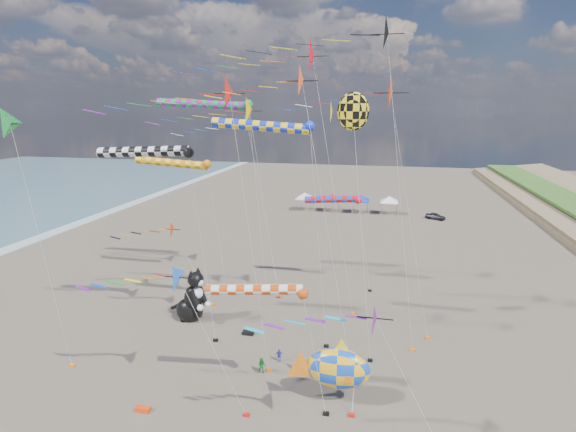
% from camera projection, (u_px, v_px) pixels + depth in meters
% --- Properties ---
extents(delta_kite_0, '(9.80, 1.91, 9.51)m').
position_uv_depth(delta_kite_0, '(373.00, 330.00, 20.48)').
color(delta_kite_0, '#75168B').
rests_on(delta_kite_0, ground).
extents(delta_kite_1, '(13.30, 2.47, 24.11)m').
position_uv_depth(delta_kite_1, '(375.00, 39.00, 29.85)').
color(delta_kite_1, black).
rests_on(delta_kite_1, ground).
extents(delta_kite_3, '(10.66, 1.72, 7.92)m').
position_uv_depth(delta_kite_3, '(154.00, 234.00, 41.82)').
color(delta_kite_3, red).
rests_on(delta_kite_3, ground).
extents(delta_kite_4, '(13.29, 2.32, 20.25)m').
position_uv_depth(delta_kite_4, '(194.00, 97.00, 28.32)').
color(delta_kite_4, red).
rests_on(delta_kite_4, ground).
extents(delta_kite_5, '(10.56, 1.88, 17.72)m').
position_uv_depth(delta_kite_5, '(234.00, 127.00, 43.12)').
color(delta_kite_5, '#228ED5').
rests_on(delta_kite_5, ground).
extents(delta_kite_6, '(9.24, 1.88, 9.56)m').
position_uv_depth(delta_kite_6, '(180.00, 283.00, 25.94)').
color(delta_kite_6, blue).
rests_on(delta_kite_6, ground).
extents(delta_kite_7, '(16.13, 2.92, 23.81)m').
position_uv_depth(delta_kite_7, '(295.00, 58.00, 36.50)').
color(delta_kite_7, red).
rests_on(delta_kite_7, ground).
extents(delta_kite_8, '(12.08, 2.65, 19.29)m').
position_uv_depth(delta_kite_8, '(244.00, 113.00, 40.51)').
color(delta_kite_8, yellow).
rests_on(delta_kite_8, ground).
extents(delta_kite_9, '(11.08, 2.07, 20.77)m').
position_uv_depth(delta_kite_9, '(279.00, 86.00, 26.69)').
color(delta_kite_9, '#FF5220').
rests_on(delta_kite_9, ground).
extents(delta_kite_10, '(11.52, 2.78, 20.66)m').
position_uv_depth(delta_kite_10, '(390.00, 95.00, 32.57)').
color(delta_kite_10, '#CD4618').
rests_on(delta_kite_10, ground).
extents(windsock_0, '(9.14, 0.81, 13.30)m').
position_uv_depth(windsock_0, '(176.00, 164.00, 43.98)').
color(windsock_0, orange).
rests_on(windsock_0, ground).
extents(windsock_1, '(7.50, 0.66, 8.08)m').
position_uv_depth(windsock_1, '(260.00, 291.00, 26.22)').
color(windsock_1, '#C4430D').
rests_on(windsock_1, ground).
extents(windsock_2, '(10.76, 0.85, 18.91)m').
position_uv_depth(windsock_2, '(207.00, 105.00, 42.79)').
color(windsock_2, '#18894A').
rests_on(windsock_2, ground).
extents(windsock_3, '(8.92, 0.80, 15.35)m').
position_uv_depth(windsock_3, '(148.00, 153.00, 33.30)').
color(windsock_3, black).
rests_on(windsock_3, ground).
extents(windsock_4, '(8.85, 0.78, 17.26)m').
position_uv_depth(windsock_4, '(266.00, 127.00, 31.98)').
color(windsock_4, '#152AD6').
rests_on(windsock_4, ground).
extents(windsock_5, '(6.94, 0.73, 9.74)m').
position_uv_depth(windsock_5, '(335.00, 200.00, 44.19)').
color(windsock_5, red).
rests_on(windsock_5, ground).
extents(angelfish_kite, '(3.74, 3.02, 19.21)m').
position_uv_depth(angelfish_kite, '(350.00, 114.00, 31.13)').
color(angelfish_kite, yellow).
rests_on(angelfish_kite, ground).
extents(cat_inflatable, '(4.06, 2.99, 4.93)m').
position_uv_depth(cat_inflatable, '(192.00, 294.00, 38.85)').
color(cat_inflatable, black).
rests_on(cat_inflatable, ground).
extents(fish_inflatable, '(5.37, 2.31, 4.52)m').
position_uv_depth(fish_inflatable, '(337.00, 368.00, 27.61)').
color(fish_inflatable, blue).
rests_on(fish_inflatable, ground).
extents(person_adult, '(0.66, 0.63, 1.51)m').
position_uv_depth(person_adult, '(302.00, 363.00, 31.32)').
color(person_adult, gray).
rests_on(person_adult, ground).
extents(child_green, '(0.58, 0.46, 1.17)m').
position_uv_depth(child_green, '(262.00, 366.00, 31.33)').
color(child_green, '#19752C').
rests_on(child_green, ground).
extents(child_blue, '(0.63, 0.40, 1.00)m').
position_uv_depth(child_blue, '(279.00, 355.00, 32.82)').
color(child_blue, '#2F34B2').
rests_on(child_blue, ground).
extents(kite_bag_1, '(0.90, 0.44, 0.30)m').
position_uv_depth(kite_bag_1, '(143.00, 409.00, 27.46)').
color(kite_bag_1, red).
rests_on(kite_bag_1, ground).
extents(kite_bag_2, '(0.90, 0.44, 0.30)m').
position_uv_depth(kite_bag_2, '(248.00, 333.00, 36.81)').
color(kite_bag_2, black).
rests_on(kite_bag_2, ground).
extents(tent_row, '(19.20, 4.20, 3.80)m').
position_uv_depth(tent_row, '(346.00, 195.00, 79.61)').
color(tent_row, white).
rests_on(tent_row, ground).
extents(parked_car, '(3.52, 2.69, 1.12)m').
position_uv_depth(parked_car, '(436.00, 216.00, 75.13)').
color(parked_car, '#26262D').
rests_on(parked_car, ground).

